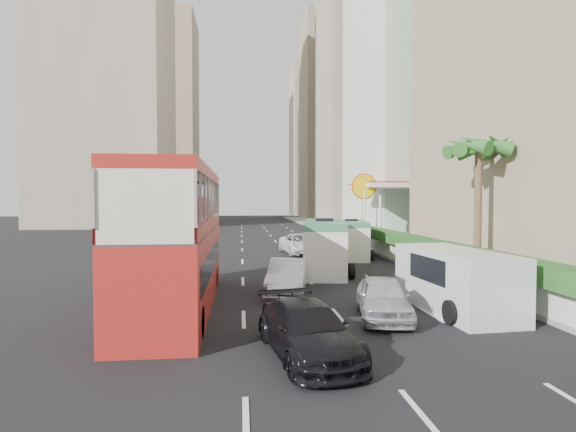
{
  "coord_description": "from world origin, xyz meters",
  "views": [
    {
      "loc": [
        -3.67,
        -16.73,
        3.93
      ],
      "look_at": [
        -1.5,
        4.0,
        3.2
      ],
      "focal_mm": 28.0,
      "sensor_mm": 36.0,
      "label": 1
    }
  ],
  "objects": [
    {
      "name": "panel_van_far",
      "position": [
        4.41,
        20.84,
        1.06
      ],
      "size": [
        2.65,
        5.48,
        2.12
      ],
      "primitive_type": "cube",
      "rotation": [
        0.0,
        0.0,
        -0.1
      ],
      "color": "silver",
      "rests_on": "ground"
    },
    {
      "name": "van_asset",
      "position": [
        0.71,
        15.92,
        0.0
      ],
      "size": [
        3.03,
        5.5,
        1.46
      ],
      "primitive_type": "imported",
      "rotation": [
        0.0,
        0.0,
        0.12
      ],
      "color": "silver",
      "rests_on": "ground"
    },
    {
      "name": "car_silver_lane_b",
      "position": [
        1.03,
        -2.32,
        0.0
      ],
      "size": [
        2.34,
        4.25,
        1.37
      ],
      "primitive_type": "imported",
      "rotation": [
        0.0,
        0.0,
        -0.19
      ],
      "color": "silver",
      "rests_on": "ground"
    },
    {
      "name": "car_black",
      "position": [
        -2.02,
        -5.64,
        0.0
      ],
      "size": [
        2.59,
        4.79,
        1.32
      ],
      "primitive_type": "imported",
      "rotation": [
        0.0,
        0.0,
        0.17
      ],
      "color": "black",
      "rests_on": "ground"
    },
    {
      "name": "minibus_near",
      "position": [
        0.82,
        7.17,
        1.4
      ],
      "size": [
        3.16,
        6.6,
        2.81
      ],
      "primitive_type": "cube",
      "rotation": [
        0.0,
        0.0,
        -0.17
      ],
      "color": "silver",
      "rests_on": "ground"
    },
    {
      "name": "car_silver_lane_a",
      "position": [
        -1.74,
        2.0,
        0.0
      ],
      "size": [
        2.25,
        4.51,
        1.42
      ],
      "primitive_type": "imported",
      "rotation": [
        0.0,
        0.0,
        -0.18
      ],
      "color": "silver",
      "rests_on": "ground"
    },
    {
      "name": "palm_tree",
      "position": [
        7.8,
        4.0,
        3.38
      ],
      "size": [
        0.36,
        0.36,
        6.4
      ],
      "primitive_type": "cylinder",
      "color": "brown",
      "rests_on": "sidewalk"
    },
    {
      "name": "sidewalk",
      "position": [
        9.0,
        25.0,
        0.09
      ],
      "size": [
        6.0,
        120.0,
        0.18
      ],
      "primitive_type": "cube",
      "color": "#99968C",
      "rests_on": "ground"
    },
    {
      "name": "tower_far_b",
      "position": [
        17.0,
        104.0,
        20.0
      ],
      "size": [
        14.0,
        14.0,
        40.0
      ],
      "primitive_type": "cube",
      "color": "tan",
      "rests_on": "ground"
    },
    {
      "name": "minibus_far",
      "position": [
        3.86,
        13.43,
        1.26
      ],
      "size": [
        2.74,
        5.9,
        2.52
      ],
      "primitive_type": "cube",
      "rotation": [
        0.0,
        0.0,
        -0.15
      ],
      "color": "silver",
      "rests_on": "ground"
    },
    {
      "name": "tower_left_b",
      "position": [
        -22.0,
        90.0,
        23.0
      ],
      "size": [
        16.0,
        16.0,
        46.0
      ],
      "primitive_type": "cube",
      "color": "tan",
      "rests_on": "ground"
    },
    {
      "name": "shell_station",
      "position": [
        10.0,
        23.0,
        2.75
      ],
      "size": [
        6.5,
        8.0,
        5.5
      ],
      "primitive_type": "cube",
      "color": "silver",
      "rests_on": "ground"
    },
    {
      "name": "tower_left_a",
      "position": [
        -24.0,
        55.0,
        26.0
      ],
      "size": [
        18.0,
        18.0,
        52.0
      ],
      "primitive_type": "cube",
      "color": "tan",
      "rests_on": "ground"
    },
    {
      "name": "panel_van_near",
      "position": [
        3.89,
        -1.56,
        1.08
      ],
      "size": [
        2.51,
        5.53,
        2.16
      ],
      "primitive_type": "cube",
      "rotation": [
        0.0,
        0.0,
        0.06
      ],
      "color": "silver",
      "rests_on": "ground"
    },
    {
      "name": "tower_far_a",
      "position": [
        17.0,
        82.0,
        22.0
      ],
      "size": [
        14.0,
        14.0,
        44.0
      ],
      "primitive_type": "cube",
      "color": "tan",
      "rests_on": "ground"
    },
    {
      "name": "tower_mid",
      "position": [
        18.0,
        58.0,
        25.0
      ],
      "size": [
        16.0,
        16.0,
        50.0
      ],
      "primitive_type": "cube",
      "color": "tan",
      "rests_on": "ground"
    },
    {
      "name": "hedge",
      "position": [
        6.2,
        14.0,
        1.53
      ],
      "size": [
        1.1,
        44.0,
        0.7
      ],
      "primitive_type": "cube",
      "color": "#2D6626",
      "rests_on": "kerb_wall"
    },
    {
      "name": "double_decker_bus",
      "position": [
        -6.0,
        0.0,
        2.53
      ],
      "size": [
        2.5,
        11.0,
        5.06
      ],
      "primitive_type": "cube",
      "color": "#AA211A",
      "rests_on": "ground"
    },
    {
      "name": "kerb_wall",
      "position": [
        6.2,
        14.0,
        0.68
      ],
      "size": [
        0.3,
        44.0,
        1.0
      ],
      "primitive_type": "cube",
      "color": "silver",
      "rests_on": "sidewalk"
    },
    {
      "name": "ground_plane",
      "position": [
        0.0,
        0.0,
        0.0
      ],
      "size": [
        200.0,
        200.0,
        0.0
      ],
      "primitive_type": "plane",
      "color": "black",
      "rests_on": "ground"
    }
  ]
}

